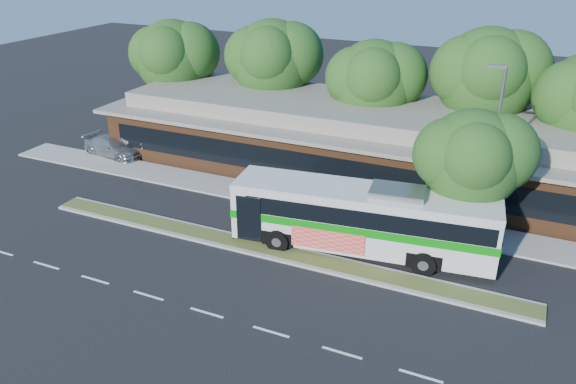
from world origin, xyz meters
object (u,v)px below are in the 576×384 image
at_px(lamp_post, 492,152).
at_px(sidewalk_tree, 480,157).
at_px(sedan, 113,147).
at_px(transit_bus, 364,215).

distance_m(lamp_post, sidewalk_tree, 0.76).
bearing_deg(sidewalk_tree, sedan, 174.17).
height_order(sedan, sidewalk_tree, sidewalk_tree).
xyz_separation_m(transit_bus, sidewalk_tree, (4.74, 2.82, 2.76)).
xyz_separation_m(lamp_post, sedan, (-25.30, 1.95, -4.21)).
bearing_deg(transit_bus, sedan, 158.33).
bearing_deg(lamp_post, transit_bus, -146.83).
xyz_separation_m(sedan, sidewalk_tree, (24.84, -2.54, 4.07)).
xyz_separation_m(transit_bus, sedan, (-20.11, 5.35, -1.32)).
bearing_deg(sidewalk_tree, transit_bus, -149.27).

